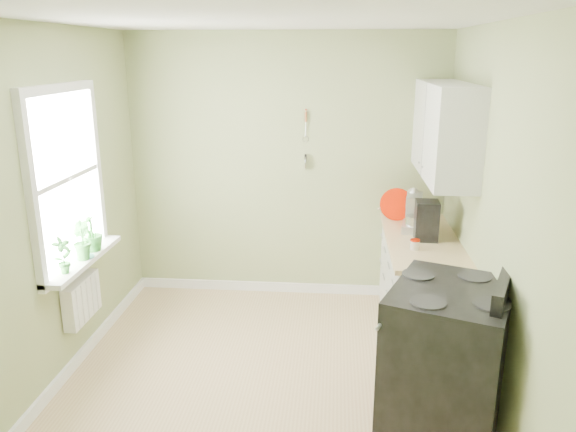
# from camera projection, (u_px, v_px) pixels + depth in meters

# --- Properties ---
(floor) EXTENTS (3.20, 3.60, 0.02)m
(floor) POSITION_uv_depth(u_px,v_px,m) (265.00, 386.00, 4.37)
(floor) COLOR tan
(floor) RESTS_ON ground
(ceiling) EXTENTS (3.20, 3.60, 0.02)m
(ceiling) POSITION_uv_depth(u_px,v_px,m) (261.00, 17.00, 3.61)
(ceiling) COLOR white
(ceiling) RESTS_ON wall_back
(wall_back) EXTENTS (3.20, 0.02, 2.70)m
(wall_back) POSITION_uv_depth(u_px,v_px,m) (286.00, 169.00, 5.72)
(wall_back) COLOR #98A36F
(wall_back) RESTS_ON floor
(wall_left) EXTENTS (0.02, 3.60, 2.70)m
(wall_left) POSITION_uv_depth(u_px,v_px,m) (46.00, 214.00, 4.13)
(wall_left) COLOR #98A36F
(wall_left) RESTS_ON floor
(wall_right) EXTENTS (0.02, 3.60, 2.70)m
(wall_right) POSITION_uv_depth(u_px,v_px,m) (495.00, 225.00, 3.86)
(wall_right) COLOR #98A36F
(wall_right) RESTS_ON floor
(base_cabinets) EXTENTS (0.60, 1.60, 0.87)m
(base_cabinets) POSITION_uv_depth(u_px,v_px,m) (420.00, 288.00, 5.10)
(base_cabinets) COLOR white
(base_cabinets) RESTS_ON floor
(countertop) EXTENTS (0.64, 1.60, 0.04)m
(countertop) POSITION_uv_depth(u_px,v_px,m) (423.00, 240.00, 4.97)
(countertop) COLOR #D2B580
(countertop) RESTS_ON base_cabinets
(upper_cabinets) EXTENTS (0.35, 1.40, 0.80)m
(upper_cabinets) POSITION_uv_depth(u_px,v_px,m) (445.00, 131.00, 4.79)
(upper_cabinets) COLOR white
(upper_cabinets) RESTS_ON wall_right
(window) EXTENTS (0.06, 1.14, 1.44)m
(window) POSITION_uv_depth(u_px,v_px,m) (66.00, 179.00, 4.35)
(window) COLOR white
(window) RESTS_ON wall_left
(window_sill) EXTENTS (0.18, 1.14, 0.04)m
(window_sill) POSITION_uv_depth(u_px,v_px,m) (84.00, 260.00, 4.54)
(window_sill) COLOR white
(window_sill) RESTS_ON wall_left
(radiator) EXTENTS (0.12, 0.50, 0.35)m
(radiator) POSITION_uv_depth(u_px,v_px,m) (82.00, 300.00, 4.58)
(radiator) COLOR white
(radiator) RESTS_ON wall_left
(wall_utensils) EXTENTS (0.02, 0.14, 0.58)m
(wall_utensils) POSITION_uv_depth(u_px,v_px,m) (306.00, 149.00, 5.62)
(wall_utensils) COLOR #D2B580
(wall_utensils) RESTS_ON wall_back
(stove) EXTENTS (1.02, 1.05, 1.16)m
(stove) POSITION_uv_depth(u_px,v_px,m) (447.00, 359.00, 3.75)
(stove) COLOR black
(stove) RESTS_ON floor
(stand_mixer) EXTENTS (0.24, 0.34, 0.38)m
(stand_mixer) POSITION_uv_depth(u_px,v_px,m) (413.00, 214.00, 5.14)
(stand_mixer) COLOR #B2B2B7
(stand_mixer) RESTS_ON countertop
(kettle) EXTENTS (0.17, 0.10, 0.17)m
(kettle) POSITION_uv_depth(u_px,v_px,m) (389.00, 207.00, 5.65)
(kettle) COLOR silver
(kettle) RESTS_ON countertop
(coffee_maker) EXTENTS (0.21, 0.23, 0.35)m
(coffee_maker) POSITION_uv_depth(u_px,v_px,m) (426.00, 221.00, 4.89)
(coffee_maker) COLOR black
(coffee_maker) RESTS_ON countertop
(red_tray) EXTENTS (0.33, 0.11, 0.32)m
(red_tray) POSITION_uv_depth(u_px,v_px,m) (396.00, 204.00, 5.45)
(red_tray) COLOR #AA1400
(red_tray) RESTS_ON countertop
(jar) EXTENTS (0.08, 0.08, 0.09)m
(jar) POSITION_uv_depth(u_px,v_px,m) (415.00, 244.00, 4.67)
(jar) COLOR beige
(jar) RESTS_ON countertop
(plant_a) EXTENTS (0.16, 0.18, 0.29)m
(plant_a) POSITION_uv_depth(u_px,v_px,m) (63.00, 255.00, 4.16)
(plant_a) COLOR #2D762D
(plant_a) RESTS_ON window_sill
(plant_b) EXTENTS (0.22, 0.21, 0.31)m
(plant_b) POSITION_uv_depth(u_px,v_px,m) (81.00, 241.00, 4.45)
(plant_b) COLOR #2D762D
(plant_b) RESTS_ON window_sill
(plant_c) EXTENTS (0.19, 0.19, 0.32)m
(plant_c) POSITION_uv_depth(u_px,v_px,m) (92.00, 232.00, 4.65)
(plant_c) COLOR #2D762D
(plant_c) RESTS_ON window_sill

